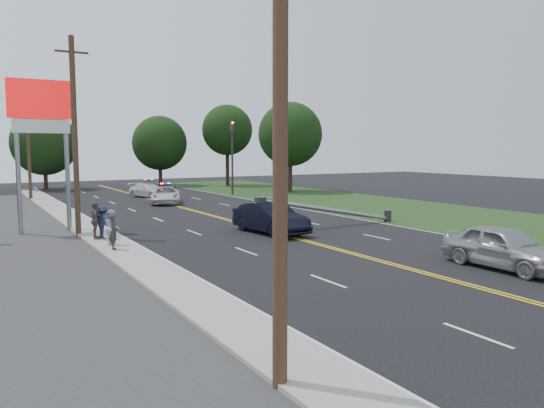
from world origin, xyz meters
TOP-DOWN VIEW (x-y plane):
  - ground at (0.00, 0.00)m, footprint 120.00×120.00m
  - sidewalk at (-8.40, 10.00)m, footprint 1.80×70.00m
  - grass_verge at (13.50, 10.00)m, footprint 12.00×80.00m
  - centerline_yellow at (0.00, 10.00)m, footprint 0.36×80.00m
  - pylon_sign at (-10.50, 14.00)m, footprint 3.20×0.35m
  - traffic_signal at (8.30, 30.00)m, footprint 0.28×0.41m
  - fallen_streetlight at (4.19, 8.00)m, footprint 9.36×0.44m
  - utility_pole_near at (-9.20, -8.00)m, footprint 1.60×0.28m
  - utility_pole_mid at (-9.20, 12.00)m, footprint 1.60×0.28m
  - utility_pole_far at (-9.20, 34.00)m, footprint 1.60×0.28m
  - tree_6 at (-6.46, 46.04)m, footprint 6.96×6.96m
  - tree_7 at (6.23, 45.44)m, footprint 6.46×6.46m
  - tree_8 at (13.30, 41.63)m, footprint 6.02×6.02m
  - tree_9 at (15.02, 30.20)m, footprint 6.57×6.57m
  - crashed_sedan at (-0.30, 7.78)m, footprint 2.21×5.07m
  - waiting_sedan at (3.08, -3.71)m, footprint 1.95×4.73m
  - emergency_a at (-0.07, 25.16)m, footprint 3.77×5.38m
  - emergency_b at (0.42, 31.18)m, footprint 3.24×4.75m
  - bystander_a at (-8.69, 6.73)m, footprint 0.40×0.58m
  - bystander_b at (-8.45, 7.98)m, footprint 0.67×0.83m
  - bystander_c at (-8.43, 9.90)m, footprint 0.82×1.13m
  - bystander_d at (-8.78, 9.88)m, footprint 0.55×1.09m

SIDE VIEW (x-z plane):
  - ground at x=0.00m, z-range 0.00..0.00m
  - grass_verge at x=13.50m, z-range 0.00..0.01m
  - centerline_yellow at x=0.00m, z-range 0.01..0.01m
  - sidewalk at x=-8.40m, z-range 0.00..0.12m
  - emergency_b at x=0.42m, z-range 0.00..1.28m
  - emergency_a at x=-0.07m, z-range 0.00..1.36m
  - waiting_sedan at x=3.08m, z-range 0.00..1.60m
  - crashed_sedan at x=-0.30m, z-range 0.00..1.62m
  - bystander_a at x=-8.69m, z-range 0.12..1.65m
  - bystander_c at x=-8.43m, z-range 0.12..1.70m
  - bystander_b at x=-8.45m, z-range 0.12..1.70m
  - fallen_streetlight at x=4.19m, z-range -0.04..1.88m
  - bystander_d at x=-8.78m, z-range 0.12..1.91m
  - traffic_signal at x=8.30m, z-range 0.68..7.73m
  - tree_6 at x=-6.46m, z-range 0.77..9.27m
  - tree_7 at x=6.23m, z-range 0.92..9.24m
  - utility_pole_near at x=-9.20m, z-range 0.08..10.08m
  - utility_pole_mid at x=-9.20m, z-range 0.08..10.08m
  - utility_pole_far at x=-9.20m, z-range 0.08..10.08m
  - tree_9 at x=15.02m, z-range 1.30..10.49m
  - pylon_sign at x=-10.50m, z-range 2.00..10.00m
  - tree_8 at x=13.30m, z-range 1.80..11.45m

